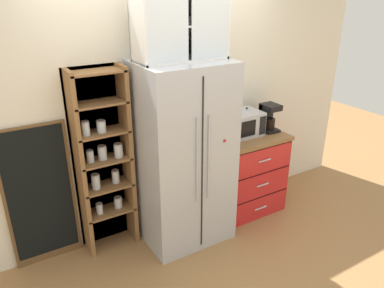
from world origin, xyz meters
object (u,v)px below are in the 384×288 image
microwave (241,124)px  bottle_clear (246,122)px  mug_cream (251,133)px  chalkboard_menu (40,196)px  coffee_maker (268,117)px  refrigerator (183,155)px

microwave → bottle_clear: bottle_clear is taller
microwave → mug_cream: microwave is taller
bottle_clear → chalkboard_menu: bearing=174.5°
coffee_maker → mug_cream: bearing=-169.3°
microwave → bottle_clear: bearing=0.6°
microwave → chalkboard_menu: 2.12m
refrigerator → microwave: 0.80m
coffee_maker → bottle_clear: (-0.28, 0.04, -0.02)m
refrigerator → chalkboard_menu: bearing=166.2°
bottle_clear → refrigerator: bearing=-172.6°
refrigerator → microwave: (0.78, 0.11, 0.14)m
refrigerator → microwave: size_ratio=4.12×
bottle_clear → microwave: bearing=-179.4°
refrigerator → bottle_clear: refrigerator is taller
mug_cream → microwave: bearing=129.1°
refrigerator → coffee_maker: (1.13, 0.07, 0.16)m
refrigerator → microwave: refrigerator is taller
microwave → coffee_maker: 0.35m
microwave → bottle_clear: size_ratio=1.47×
mug_cream → coffee_maker: bearing=10.7°
bottle_clear → chalkboard_menu: size_ratio=0.22×
coffee_maker → chalkboard_menu: chalkboard_menu is taller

